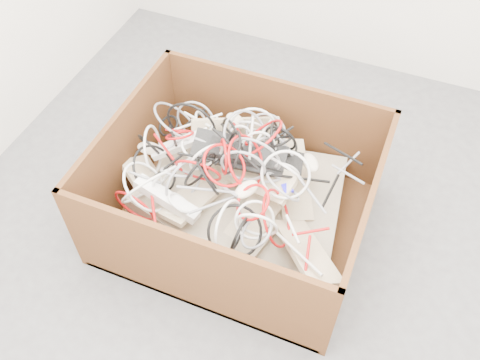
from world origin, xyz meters
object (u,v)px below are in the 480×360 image
at_px(vga_plug, 287,189).
at_px(power_strip_left, 180,144).
at_px(power_strip_right, 167,199).
at_px(cardboard_box, 235,204).

bearing_deg(vga_plug, power_strip_left, -136.59).
bearing_deg(power_strip_right, power_strip_left, 114.45).
height_order(cardboard_box, power_strip_right, cardboard_box).
height_order(power_strip_left, vga_plug, power_strip_left).
xyz_separation_m(cardboard_box, vga_plug, (0.24, -0.00, 0.23)).
height_order(power_strip_left, power_strip_right, power_strip_left).
xyz_separation_m(power_strip_left, vga_plug, (0.53, -0.07, 0.01)).
bearing_deg(power_strip_right, vga_plug, 34.99).
bearing_deg(vga_plug, cardboard_box, -129.99).
distance_m(power_strip_left, vga_plug, 0.54).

